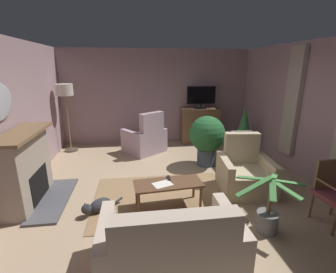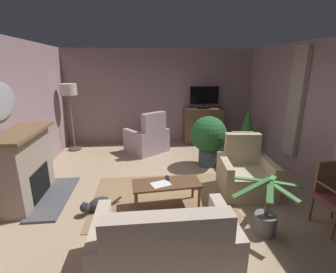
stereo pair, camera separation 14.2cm
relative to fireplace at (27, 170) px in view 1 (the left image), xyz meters
name	(u,v)px [view 1 (the left image)]	position (x,y,z in m)	size (l,w,h in m)	color
ground_plane	(173,190)	(2.50, 0.10, -0.61)	(6.16, 6.93, 0.04)	tan
wall_back	(157,97)	(2.50, 3.32, 0.78)	(6.16, 0.10, 2.76)	gray
wall_right_with_window	(320,114)	(5.33, 0.10, 0.78)	(0.10, 6.93, 2.76)	#A6858B
curtain_panel_far	(292,102)	(5.22, 0.81, 0.92)	(0.10, 0.44, 2.32)	#B2A393
rug_central	(163,197)	(2.27, -0.18, -0.59)	(2.41, 1.76, 0.01)	#8E704C
fireplace	(27,170)	(0.00, 0.00, 0.00)	(0.86, 1.47, 1.25)	#4C4C51
tv_cabinet	(200,126)	(3.77, 2.97, -0.09)	(1.14, 0.49, 1.05)	#4A3523
television	(201,97)	(3.77, 2.91, 0.81)	(0.85, 0.20, 0.65)	black
coffee_table	(168,186)	(2.32, -0.47, -0.21)	(1.14, 0.55, 0.44)	brown
tv_remote	(169,178)	(2.35, -0.33, -0.14)	(0.17, 0.05, 0.02)	black
folded_newspaper	(163,184)	(2.22, -0.52, -0.15)	(0.30, 0.22, 0.01)	silver
sofa_floral	(171,247)	(2.17, -1.76, -0.28)	(1.57, 0.94, 0.93)	#C6B29E
armchair_angled_to_table	(146,140)	(2.08, 2.28, -0.24)	(1.27, 1.25, 1.14)	#AD93A3
armchair_near_window	(245,174)	(3.82, -0.10, -0.26)	(1.01, 1.00, 1.06)	tan
side_chair_mid_row	(334,192)	(4.65, -1.22, -0.09)	(0.46, 0.51, 0.95)	brown
potted_plant_on_hearth_side	(244,127)	(4.78, 2.09, 0.07)	(0.47, 0.47, 1.23)	slate
potted_plant_small_fern_corner	(207,136)	(3.46, 1.18, 0.11)	(0.83, 0.83, 1.18)	#3D4C5B
potted_plant_tall_palm_by_window	(268,215)	(3.62, -1.27, -0.35)	(1.03, 0.83, 0.85)	slate
cat	(98,206)	(1.19, -0.47, -0.48)	(0.62, 0.44, 0.23)	#2D2D33
floor_lamp	(65,96)	(0.03, 2.66, 0.93)	(0.43, 0.43, 1.82)	#4C4233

